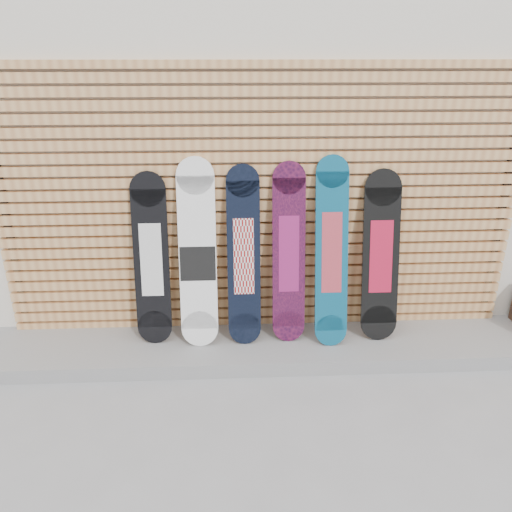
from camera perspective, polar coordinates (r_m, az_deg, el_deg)
The scene contains 10 objects.
ground at distance 3.74m, azimuth 3.62°, elevation -16.58°, with size 80.00×80.00×0.00m, color gray.
building at distance 6.47m, azimuth 5.19°, elevation 17.41°, with size 12.00×5.00×3.60m, color beige.
concrete_step at distance 4.25m, azimuth 0.60°, elevation -10.26°, with size 4.60×0.70×0.12m, color gray.
slat_wall at distance 4.03m, azimuth 0.43°, elevation 5.92°, with size 4.26×0.08×2.29m.
snowboard_0 at distance 4.06m, azimuth -11.86°, elevation -0.43°, with size 0.28×0.28×1.38m.
snowboard_1 at distance 3.97m, azimuth -6.69°, elevation 0.07°, with size 0.30×0.34×1.49m.
snowboard_2 at distance 3.97m, azimuth -1.41°, elevation -0.05°, with size 0.26×0.32×1.43m.
snowboard_3 at distance 4.00m, azimuth 3.76°, elevation 0.24°, with size 0.26×0.30×1.45m.
snowboard_4 at distance 4.01m, azimuth 8.63°, elevation 0.39°, with size 0.26×0.38×1.50m.
snowboard_5 at distance 4.16m, azimuth 14.06°, elevation -0.07°, with size 0.30×0.32×1.38m.
Camera 1 is at (-0.36, -2.89, 2.35)m, focal length 35.00 mm.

